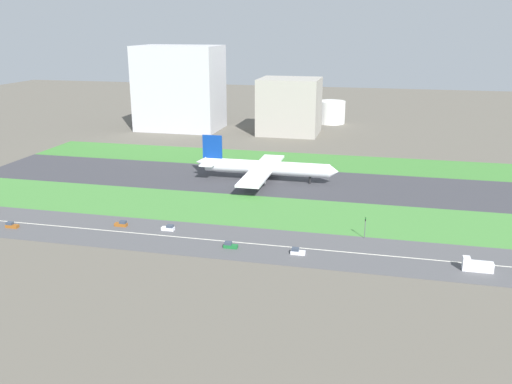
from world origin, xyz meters
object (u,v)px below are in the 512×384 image
object	(u,v)px
terminal_building	(180,88)
hangar_building	(289,106)
airliner	(263,167)
car_5	(12,225)
truck_0	(477,266)
fuel_tank_west	(331,112)
car_2	(169,228)
traffic_light	(365,226)
car_3	(230,245)
car_4	(121,224)
car_6	(297,252)

from	to	relation	value
terminal_building	hangar_building	world-z (taller)	terminal_building
airliner	terminal_building	size ratio (longest dim) A/B	1.19
car_5	truck_0	size ratio (longest dim) A/B	0.52
terminal_building	fuel_tank_west	world-z (taller)	terminal_building
airliner	car_2	xyz separation A→B (m)	(-17.66, -68.00, -5.31)
car_2	traffic_light	bearing A→B (deg)	6.98
car_3	car_4	size ratio (longest dim) A/B	1.00
car_3	car_5	distance (m)	78.29
car_5	terminal_building	bearing A→B (deg)	-86.85
car_4	car_3	bearing A→B (deg)	-13.39
airliner	car_5	xyz separation A→B (m)	(-71.37, -78.00, -5.31)
car_5	traffic_light	bearing A→B (deg)	-171.40
truck_0	traffic_light	size ratio (longest dim) A/B	1.17
airliner	car_4	size ratio (longest dim) A/B	14.77
truck_0	car_4	world-z (taller)	truck_0
truck_0	terminal_building	xyz separation A→B (m)	(-161.58, 192.00, 25.61)
traffic_light	hangar_building	bearing A→B (deg)	107.72
car_3	hangar_building	world-z (taller)	hangar_building
airliner	car_5	world-z (taller)	airliner
terminal_building	airliner	bearing A→B (deg)	-54.29
car_2	terminal_building	size ratio (longest dim) A/B	0.08
car_2	fuel_tank_west	bearing A→B (deg)	81.96
car_4	fuel_tank_west	bearing A→B (deg)	77.70
car_4	hangar_building	size ratio (longest dim) A/B	0.12
car_6	car_5	bearing A→B (deg)	0.00
airliner	fuel_tank_west	distance (m)	159.66
airliner	truck_0	xyz separation A→B (m)	(79.64, -78.00, -4.56)
car_6	terminal_building	bearing A→B (deg)	-60.15
car_3	airliner	bearing A→B (deg)	-84.93
truck_0	car_6	size ratio (longest dim) A/B	1.91
car_3	car_5	xyz separation A→B (m)	(-78.29, 0.00, 0.00)
traffic_light	fuel_tank_west	world-z (taller)	fuel_tank_west
airliner	terminal_building	bearing A→B (deg)	125.71
airliner	terminal_building	world-z (taller)	terminal_building
car_3	fuel_tank_west	bearing A→B (deg)	-91.81
car_5	truck_0	xyz separation A→B (m)	(151.01, -0.00, 0.75)
car_5	fuel_tank_west	distance (m)	252.14
car_4	fuel_tank_west	xyz separation A→B (m)	(49.51, 227.00, 6.98)
airliner	traffic_light	world-z (taller)	airliner
car_3	car_2	bearing A→B (deg)	-22.13
airliner	car_2	world-z (taller)	airliner
car_3	truck_0	xyz separation A→B (m)	(72.72, -0.00, 0.75)
car_2	truck_0	xyz separation A→B (m)	(97.31, -10.00, 0.75)
airliner	hangar_building	world-z (taller)	hangar_building
airliner	car_3	world-z (taller)	airliner
car_3	fuel_tank_west	world-z (taller)	fuel_tank_west
car_3	terminal_building	bearing A→B (deg)	-65.16
truck_0	fuel_tank_west	size ratio (longest dim) A/B	0.43
car_4	traffic_light	bearing A→B (deg)	5.52
car_2	hangar_building	distance (m)	183.02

